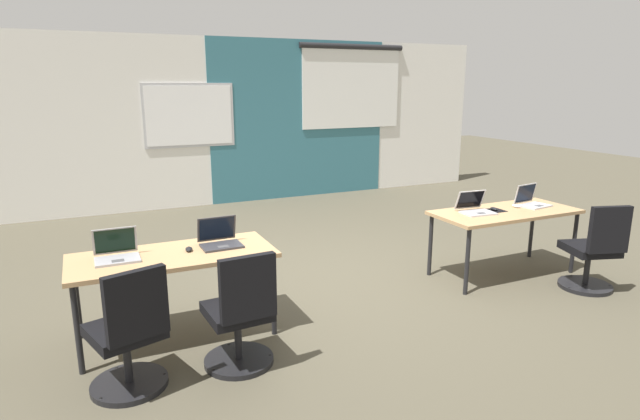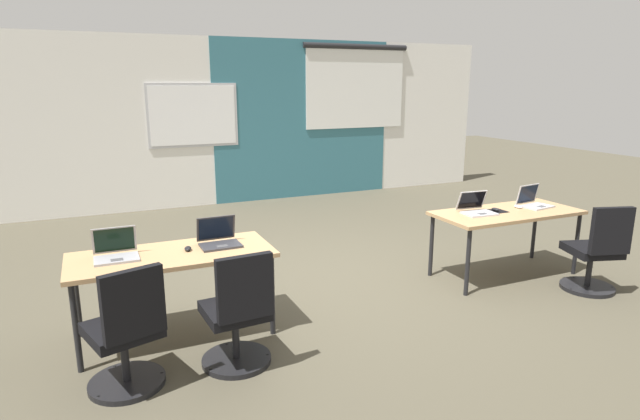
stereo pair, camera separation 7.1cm
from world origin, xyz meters
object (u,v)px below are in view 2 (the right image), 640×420
object	(u,v)px
mouse_near_left_inner	(188,249)
laptop_near_right_end	(534,202)
desk_near_left	(172,260)
mouse_near_right_inner	(495,209)
chair_near_left_inner	(238,320)
mouse_near_right_end	(518,207)
laptop_near_right_inner	(477,209)
laptop_near_left_end	(116,252)
desk_near_right	(507,217)
chair_near_right_end	(596,256)
laptop_near_left_inner	(219,239)
chair_near_left_end	(127,339)

from	to	relation	value
mouse_near_left_inner	laptop_near_right_end	distance (m)	3.80
desk_near_left	mouse_near_right_inner	xyz separation A→B (m)	(3.38, 0.04, 0.08)
chair_near_left_inner	mouse_near_right_end	distance (m)	3.47
chair_near_left_inner	laptop_near_right_inner	world-z (taller)	laptop_near_right_inner
chair_near_left_inner	laptop_near_left_end	bearing A→B (deg)	-48.45
desk_near_right	chair_near_left_inner	distance (m)	3.25
laptop_near_right_inner	desk_near_right	bearing A→B (deg)	-5.02
chair_near_left_inner	mouse_near_right_end	bearing A→B (deg)	-171.15
mouse_near_right_end	chair_near_right_end	bearing A→B (deg)	-71.47
chair_near_right_end	laptop_near_left_end	xyz separation A→B (m)	(-4.40, 0.79, 0.39)
mouse_near_left_inner	chair_near_left_inner	bearing A→B (deg)	-73.45
laptop_near_right_end	laptop_near_right_inner	bearing A→B (deg)	170.66
laptop_near_right_inner	mouse_near_right_end	bearing A→B (deg)	4.58
laptop_near_left_end	laptop_near_right_inner	bearing A→B (deg)	0.48
laptop_near_left_inner	mouse_near_right_inner	world-z (taller)	laptop_near_left_inner
desk_near_left	chair_near_right_end	size ratio (longest dim) A/B	1.74
laptop_near_right_inner	chair_near_left_end	xyz separation A→B (m)	(-3.56, -0.75, -0.39)
laptop_near_right_end	mouse_near_right_end	bearing A→B (deg)	169.65
desk_near_left	mouse_near_left_inner	size ratio (longest dim) A/B	14.69
laptop_near_right_inner	laptop_near_left_inner	bearing A→B (deg)	-175.09
mouse_near_right_inner	chair_near_left_end	distance (m)	3.89
laptop_near_right_inner	mouse_near_right_inner	world-z (taller)	laptop_near_right_inner
mouse_near_left_inner	chair_near_left_inner	distance (m)	0.83
chair_near_left_inner	desk_near_left	bearing A→B (deg)	-67.88
mouse_near_left_inner	laptop_near_right_inner	bearing A→B (deg)	0.94
laptop_near_left_inner	laptop_near_left_end	bearing A→B (deg)	179.75
laptop_near_left_inner	desk_near_left	bearing A→B (deg)	-172.63
mouse_near_left_inner	mouse_near_right_end	world-z (taller)	same
desk_near_right	chair_near_right_end	bearing A→B (deg)	-57.31
mouse_near_left_inner	mouse_near_right_inner	distance (m)	3.25
chair_near_right_end	chair_near_left_inner	bearing A→B (deg)	16.41
desk_near_right	mouse_near_right_end	xyz separation A→B (m)	(0.21, 0.06, 0.08)
laptop_near_left_inner	mouse_near_right_end	xyz separation A→B (m)	(3.31, -0.00, -0.03)
laptop_near_left_inner	mouse_near_left_inner	xyz separation A→B (m)	(-0.27, -0.05, -0.03)
mouse_near_right_end	chair_near_left_end	bearing A→B (deg)	-169.71
chair_near_left_inner	laptop_near_right_end	distance (m)	3.68
chair_near_left_inner	mouse_near_left_inner	bearing A→B (deg)	-77.36
laptop_near_left_inner	mouse_near_right_end	distance (m)	3.31
mouse_near_right_inner	desk_near_left	bearing A→B (deg)	-179.25
mouse_near_right_end	chair_near_right_end	world-z (taller)	chair_near_right_end
laptop_near_right_end	laptop_near_right_inner	xyz separation A→B (m)	(-0.79, 0.01, -0.00)
laptop_near_left_inner	laptop_near_right_end	distance (m)	3.53
laptop_near_left_inner	chair_near_right_end	world-z (taller)	laptop_near_left_inner
mouse_near_left_inner	laptop_near_left_end	bearing A→B (deg)	176.61
desk_near_right	laptop_near_right_end	size ratio (longest dim) A/B	4.35
mouse_near_right_end	laptop_near_right_inner	size ratio (longest dim) A/B	0.30
laptop_near_left_inner	mouse_near_left_inner	distance (m)	0.28
laptop_near_left_inner	laptop_near_left_end	xyz separation A→B (m)	(-0.82, -0.01, 0.00)
desk_near_left	laptop_near_right_end	world-z (taller)	laptop_near_right_end
desk_near_left	laptop_near_right_inner	world-z (taller)	laptop_near_right_inner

